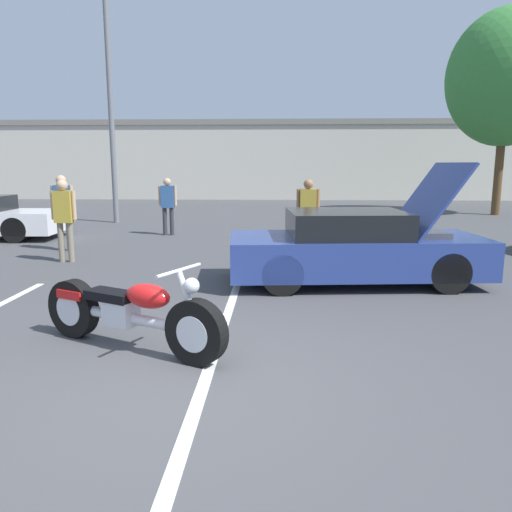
% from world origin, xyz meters
% --- Properties ---
extents(ground_plane, '(80.00, 80.00, 0.00)m').
position_xyz_m(ground_plane, '(0.00, 0.00, 0.00)').
color(ground_plane, '#474749').
extents(parking_stripe_middle, '(0.12, 5.99, 0.01)m').
position_xyz_m(parking_stripe_middle, '(0.20, 0.94, 0.00)').
color(parking_stripe_middle, white).
rests_on(parking_stripe_middle, ground).
extents(far_building, '(32.00, 4.20, 4.40)m').
position_xyz_m(far_building, '(0.00, 25.96, 2.34)').
color(far_building, beige).
rests_on(far_building, ground).
extents(light_pole, '(1.21, 0.28, 7.97)m').
position_xyz_m(light_pole, '(-4.65, 12.85, 4.37)').
color(light_pole, slate).
rests_on(light_pole, ground).
extents(tree_background, '(4.45, 4.45, 7.77)m').
position_xyz_m(tree_background, '(9.50, 16.12, 5.20)').
color(tree_background, brown).
rests_on(tree_background, ground).
extents(motorcycle, '(2.26, 1.23, 0.98)m').
position_xyz_m(motorcycle, '(-0.73, 1.03, 0.41)').
color(motorcycle, black).
rests_on(motorcycle, ground).
extents(show_car_hood_open, '(4.35, 2.10, 2.03)m').
position_xyz_m(show_car_hood_open, '(2.19, 4.28, 0.61)').
color(show_car_hood_open, navy).
rests_on(show_car_hood_open, ground).
extents(spectator_near_motorcycle, '(0.52, 0.23, 1.75)m').
position_xyz_m(spectator_near_motorcycle, '(-4.11, 7.22, 1.04)').
color(spectator_near_motorcycle, gray).
rests_on(spectator_near_motorcycle, ground).
extents(spectator_by_show_car, '(0.52, 0.21, 1.61)m').
position_xyz_m(spectator_by_show_car, '(-2.25, 9.87, 0.95)').
color(spectator_by_show_car, '#333338').
rests_on(spectator_by_show_car, ground).
extents(spectator_midground, '(0.52, 0.22, 1.69)m').
position_xyz_m(spectator_midground, '(-3.50, 5.85, 1.00)').
color(spectator_midground, gray).
rests_on(spectator_midground, ground).
extents(spectator_far_lot, '(0.52, 0.22, 1.67)m').
position_xyz_m(spectator_far_lot, '(1.54, 7.12, 0.99)').
color(spectator_far_lot, brown).
rests_on(spectator_far_lot, ground).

